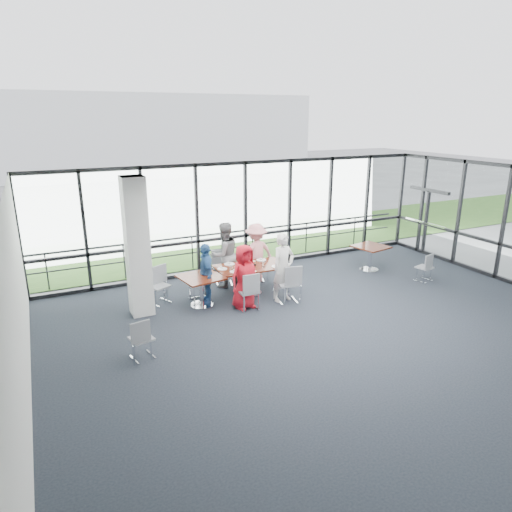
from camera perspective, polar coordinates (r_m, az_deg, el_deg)
name	(u,v)px	position (r m, az deg, el deg)	size (l,w,h in m)	color
floor	(344,335)	(9.98, 10.99, -9.67)	(12.00, 10.00, 0.02)	black
ceiling	(354,183)	(9.02, 12.16, 8.87)	(12.00, 10.00, 0.04)	white
wall_left	(16,318)	(7.60, -27.80, -6.92)	(0.10, 10.00, 3.20)	silver
curtain_wall_back	(245,216)	(13.53, -1.33, 5.05)	(12.00, 0.10, 3.20)	white
exit_door	(426,222)	(16.13, 20.47, 3.95)	(0.12, 1.60, 2.10)	black
structural_column	(137,247)	(10.60, -14.62, 1.04)	(0.50, 0.50, 3.20)	white
apron	(194,232)	(18.45, -7.81, 3.02)	(80.00, 70.00, 0.02)	slate
grass_strip	(211,243)	(16.61, -5.62, 1.62)	(80.00, 5.00, 0.01)	#2B581F
hangar_main	(153,133)	(40.20, -12.69, 14.74)	(24.00, 10.00, 6.00)	silver
guard_rail	(238,246)	(14.33, -2.30, 1.20)	(0.06, 0.06, 12.00)	#2D2D33
main_table	(251,271)	(11.73, -0.64, -1.88)	(1.83, 1.05, 0.75)	#38110D
side_table_left	(201,281)	(11.04, -6.89, -3.06)	(1.08, 1.08, 0.75)	#38110D
side_table_right	(371,250)	(13.91, 14.14, 0.77)	(1.03, 1.03, 0.75)	#38110D
diner_near_left	(244,277)	(10.81, -1.48, -2.61)	(0.77, 0.50, 1.57)	red
diner_near_right	(283,267)	(11.24, 3.43, -1.44)	(0.63, 0.46, 1.72)	silver
diner_far_left	(224,255)	(12.19, -3.99, 0.15)	(0.86, 0.53, 1.76)	slate
diner_far_right	(256,253)	(12.51, 0.00, 0.38)	(1.07, 0.55, 1.65)	pink
diner_end	(206,273)	(11.23, -6.27, -2.13)	(0.88, 0.48, 1.50)	#2D5B97
chair_main_nl	(248,291)	(10.84, -1.05, -4.41)	(0.45, 0.45, 0.91)	gray
chair_main_nr	(287,284)	(11.28, 3.96, -3.47)	(0.46, 0.46, 0.94)	gray
chair_main_fl	(224,268)	(12.44, -4.02, -1.56)	(0.45, 0.45, 0.91)	gray
chair_main_fr	(256,265)	(12.71, -0.04, -1.09)	(0.45, 0.45, 0.91)	gray
chair_main_end	(200,283)	(11.40, -7.08, -3.35)	(0.46, 0.46, 0.95)	gray
chair_spare_la	(141,339)	(9.02, -14.13, -9.97)	(0.40, 0.40, 0.82)	gray
chair_spare_lb	(159,286)	(11.41, -12.05, -3.71)	(0.44, 0.44, 0.90)	gray
chair_spare_r	(424,267)	(13.51, 20.31, -1.35)	(0.39, 0.39, 0.80)	gray
plate_nl	(235,272)	(11.26, -2.64, -1.96)	(0.26, 0.26, 0.01)	white
plate_nr	(277,266)	(11.63, 2.61, -1.32)	(0.27, 0.27, 0.01)	white
plate_fl	(229,264)	(11.83, -3.35, -1.01)	(0.27, 0.27, 0.01)	white
plate_fr	(261,260)	(12.13, 0.66, -0.51)	(0.26, 0.26, 0.01)	white
plate_end	(222,269)	(11.47, -4.25, -1.62)	(0.25, 0.25, 0.01)	white
tumbler_a	(248,267)	(11.40, -1.00, -1.36)	(0.07, 0.07, 0.14)	white
tumbler_b	(264,264)	(11.60, 0.97, -1.02)	(0.07, 0.07, 0.14)	white
tumbler_c	(247,261)	(11.88, -1.14, -0.57)	(0.07, 0.07, 0.15)	white
tumbler_d	(231,269)	(11.29, -3.15, -1.58)	(0.07, 0.07, 0.13)	white
menu_a	(251,272)	(11.25, -0.65, -1.99)	(0.27, 0.19, 0.00)	silver
menu_b	(282,265)	(11.74, 3.26, -1.18)	(0.28, 0.20, 0.00)	silver
menu_c	(250,261)	(12.04, -0.81, -0.68)	(0.31, 0.21, 0.00)	silver
condiment_caddy	(254,265)	(11.70, -0.29, -1.12)	(0.10, 0.07, 0.04)	black
ketchup_bottle	(249,262)	(11.71, -0.88, -0.74)	(0.06, 0.06, 0.18)	#A7170B
green_bottle	(252,262)	(11.71, -0.53, -0.70)	(0.05, 0.05, 0.20)	#177234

